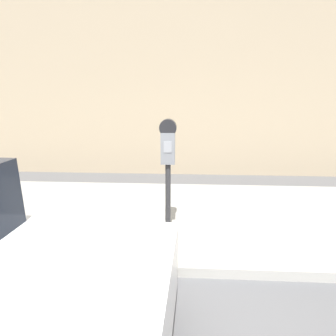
% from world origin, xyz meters
% --- Properties ---
extents(sidewalk, '(24.00, 2.80, 0.12)m').
position_xyz_m(sidewalk, '(0.00, 2.20, 0.06)').
color(sidewalk, '#ADAAA3').
rests_on(sidewalk, ground_plane).
extents(building_facade, '(24.00, 0.30, 6.23)m').
position_xyz_m(building_facade, '(0.00, 4.88, 3.12)').
color(building_facade, tan).
rests_on(building_facade, ground_plane).
extents(parking_meter, '(0.19, 0.15, 1.56)m').
position_xyz_m(parking_meter, '(0.44, 1.31, 1.23)').
color(parking_meter, '#2D2D30').
rests_on(parking_meter, sidewalk).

